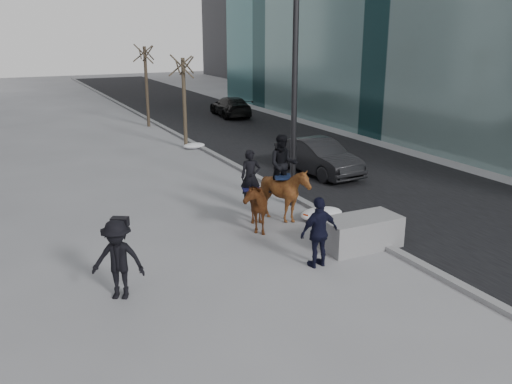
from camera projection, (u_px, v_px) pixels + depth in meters
name	position (u px, v px, depth m)	size (l,w,h in m)	color
ground	(277.00, 263.00, 13.38)	(120.00, 120.00, 0.00)	gray
road	(308.00, 154.00, 24.92)	(8.00, 90.00, 0.01)	black
curb	(228.00, 162.00, 23.22)	(0.25, 90.00, 0.12)	gray
planter	(361.00, 232.00, 14.22)	(2.08, 1.04, 0.83)	gray
car_near	(318.00, 157.00, 21.35)	(1.47, 4.21, 1.39)	black
car_far	(231.00, 107.00, 35.43)	(1.80, 4.44, 1.29)	black
tree_near	(184.00, 99.00, 25.54)	(1.20, 1.20, 4.72)	#3A3022
tree_far	(146.00, 83.00, 31.21)	(1.20, 1.20, 5.09)	#3A2B22
mounted_left	(253.00, 200.00, 15.45)	(1.29, 1.93, 2.29)	#512410
mounted_right	(284.00, 187.00, 16.02)	(1.87, 1.96, 2.60)	#4A1C0E
feeder	(319.00, 232.00, 12.94)	(1.05, 0.88, 1.75)	black
camera_crew	(118.00, 259.00, 11.40)	(1.31, 1.13, 1.75)	black
lamppost	(293.00, 47.00, 16.44)	(0.25, 1.98, 9.09)	black
snow_piles	(267.00, 185.00, 19.46)	(1.38, 12.04, 0.35)	white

